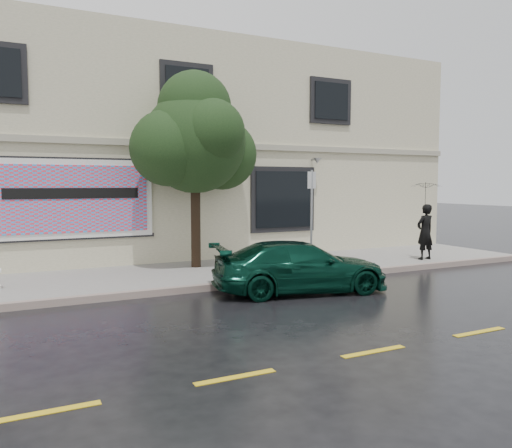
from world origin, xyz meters
name	(u,v)px	position (x,y,z in m)	size (l,w,h in m)	color
ground	(265,301)	(0.00, 0.00, 0.00)	(90.00, 90.00, 0.00)	black
sidewalk	(209,273)	(0.00, 3.25, 0.07)	(20.00, 3.50, 0.15)	gray
curb	(236,285)	(0.00, 1.50, 0.07)	(20.00, 0.18, 0.16)	gray
road_marking	(374,351)	(0.00, -3.50, 0.01)	(19.00, 0.12, 0.01)	gold
building	(153,155)	(0.00, 9.00, 3.50)	(20.00, 8.12, 7.00)	beige
billboard	(73,199)	(-3.20, 4.92, 2.05)	(4.30, 0.16, 2.20)	white
car	(300,267)	(1.14, 0.46, 0.58)	(1.76, 3.97, 1.16)	#072E21
pedestrian	(425,232)	(6.58, 2.15, 0.99)	(0.62, 0.40, 1.69)	black
umbrella	(426,193)	(6.58, 2.15, 2.18)	(0.94, 0.94, 0.70)	black
street_tree	(195,143)	(-0.13, 3.93, 3.57)	(2.79, 2.79, 4.83)	#2E2014
sign_pole	(311,212)	(2.22, 1.70, 1.74)	(0.31, 0.13, 2.65)	#909398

